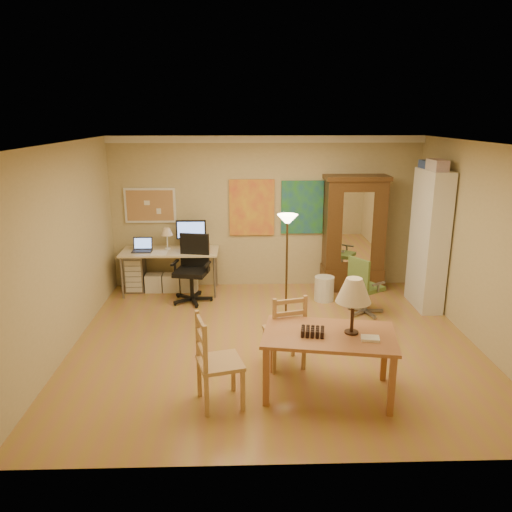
{
  "coord_description": "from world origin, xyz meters",
  "views": [
    {
      "loc": [
        -0.45,
        -6.3,
        3.03
      ],
      "look_at": [
        -0.24,
        0.3,
        1.17
      ],
      "focal_mm": 35.0,
      "sensor_mm": 36.0,
      "label": 1
    }
  ],
  "objects_px": {
    "computer_desk": "(173,266)",
    "bookshelf": "(429,240)",
    "dining_table": "(338,322)",
    "office_chair_black": "(192,284)",
    "office_chair_green": "(364,299)",
    "armoire": "(353,241)"
  },
  "relations": [
    {
      "from": "computer_desk",
      "to": "bookshelf",
      "type": "distance_m",
      "value": 4.34
    },
    {
      "from": "dining_table",
      "to": "office_chair_black",
      "type": "height_order",
      "value": "dining_table"
    },
    {
      "from": "dining_table",
      "to": "office_chair_green",
      "type": "relative_size",
      "value": 1.68
    },
    {
      "from": "computer_desk",
      "to": "office_chair_black",
      "type": "relative_size",
      "value": 1.49
    },
    {
      "from": "computer_desk",
      "to": "bookshelf",
      "type": "height_order",
      "value": "bookshelf"
    },
    {
      "from": "armoire",
      "to": "bookshelf",
      "type": "bearing_deg",
      "value": -42.36
    },
    {
      "from": "office_chair_black",
      "to": "office_chair_green",
      "type": "relative_size",
      "value": 1.2
    },
    {
      "from": "computer_desk",
      "to": "armoire",
      "type": "xyz_separation_m",
      "value": [
        3.21,
        0.08,
        0.42
      ]
    },
    {
      "from": "armoire",
      "to": "bookshelf",
      "type": "height_order",
      "value": "bookshelf"
    },
    {
      "from": "dining_table",
      "to": "office_chair_green",
      "type": "distance_m",
      "value": 2.53
    },
    {
      "from": "office_chair_green",
      "to": "armoire",
      "type": "distance_m",
      "value": 1.39
    },
    {
      "from": "computer_desk",
      "to": "office_chair_green",
      "type": "xyz_separation_m",
      "value": [
        3.15,
        -1.15,
        -0.21
      ]
    },
    {
      "from": "office_chair_black",
      "to": "armoire",
      "type": "relative_size",
      "value": 0.55
    },
    {
      "from": "armoire",
      "to": "dining_table",
      "type": "bearing_deg",
      "value": -105.03
    },
    {
      "from": "computer_desk",
      "to": "dining_table",
      "type": "bearing_deg",
      "value": -56.7
    },
    {
      "from": "computer_desk",
      "to": "armoire",
      "type": "distance_m",
      "value": 3.24
    },
    {
      "from": "dining_table",
      "to": "office_chair_black",
      "type": "relative_size",
      "value": 1.4
    },
    {
      "from": "computer_desk",
      "to": "armoire",
      "type": "relative_size",
      "value": 0.82
    },
    {
      "from": "dining_table",
      "to": "armoire",
      "type": "xyz_separation_m",
      "value": [
        0.95,
        3.53,
        0.03
      ]
    },
    {
      "from": "dining_table",
      "to": "armoire",
      "type": "bearing_deg",
      "value": 74.97
    },
    {
      "from": "dining_table",
      "to": "bookshelf",
      "type": "xyz_separation_m",
      "value": [
        1.94,
        2.62,
        0.25
      ]
    },
    {
      "from": "dining_table",
      "to": "office_chair_black",
      "type": "xyz_separation_m",
      "value": [
        -1.88,
        2.96,
        -0.56
      ]
    }
  ]
}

